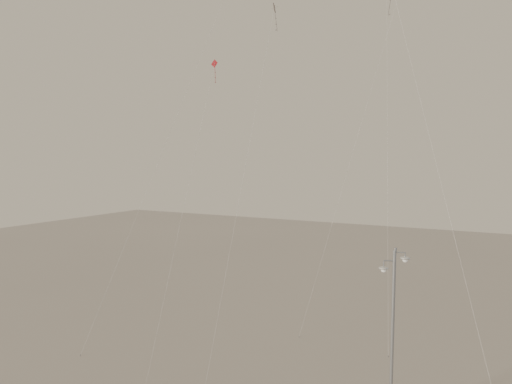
% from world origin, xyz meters
% --- Properties ---
extents(street_lamp, '(1.52, 0.97, 9.76)m').
position_xyz_m(street_lamp, '(8.33, 1.37, 5.20)').
color(street_lamp, gray).
rests_on(street_lamp, ground).
extents(kite_0, '(3.91, 18.92, 35.71)m').
position_xyz_m(kite_0, '(-11.32, 14.74, 27.21)').
color(kite_0, maroon).
rests_on(kite_0, ground).
extents(kite_1, '(0.43, 10.16, 25.99)m').
position_xyz_m(kite_1, '(-2.58, 6.95, 19.55)').
color(kite_1, '#362F2D').
rests_on(kite_1, ground).
extents(kite_3, '(2.27, 11.34, 22.36)m').
position_xyz_m(kite_3, '(-7.63, 6.51, 15.94)').
color(kite_3, maroon).
rests_on(kite_3, ground).
extents(kite_4, '(8.86, 11.22, 26.80)m').
position_xyz_m(kite_4, '(7.56, 8.82, 20.18)').
color(kite_4, '#362F2D').
rests_on(kite_4, ground).
extents(kite_5, '(3.13, 9.49, 34.48)m').
position_xyz_m(kite_5, '(3.73, 17.50, 24.96)').
color(kite_5, '#9B5019').
rests_on(kite_5, ground).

